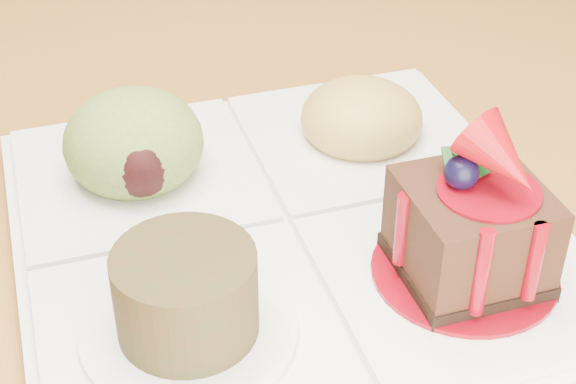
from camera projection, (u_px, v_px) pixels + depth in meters
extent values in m
cube|color=black|center=(574.00, 209.00, 1.09)|extent=(0.42, 0.42, 0.04)
cylinder|color=black|center=(406.00, 265.00, 1.32)|extent=(0.03, 0.03, 0.38)
cube|color=silver|center=(288.00, 236.00, 0.47)|extent=(0.29, 0.29, 0.01)
cube|color=silver|center=(463.00, 278.00, 0.43)|extent=(0.13, 0.13, 0.01)
cube|color=silver|center=(190.00, 339.00, 0.40)|extent=(0.13, 0.13, 0.01)
cube|color=silver|center=(138.00, 176.00, 0.50)|extent=(0.13, 0.13, 0.01)
cube|color=silver|center=(360.00, 137.00, 0.54)|extent=(0.13, 0.13, 0.01)
cylinder|color=maroon|center=(464.00, 271.00, 0.43)|extent=(0.09, 0.09, 0.00)
cube|color=black|center=(465.00, 266.00, 0.43)|extent=(0.07, 0.07, 0.01)
cube|color=#321B0D|center=(471.00, 226.00, 0.41)|extent=(0.06, 0.06, 0.04)
cylinder|color=maroon|center=(477.00, 188.00, 0.40)|extent=(0.05, 0.05, 0.00)
sphere|color=black|center=(462.00, 172.00, 0.40)|extent=(0.02, 0.02, 0.02)
cone|color=maroon|center=(503.00, 159.00, 0.38)|extent=(0.05, 0.05, 0.04)
cube|color=#104215|center=(472.00, 162.00, 0.41)|extent=(0.02, 0.02, 0.01)
cube|color=#104215|center=(455.00, 162.00, 0.41)|extent=(0.01, 0.02, 0.01)
cylinder|color=maroon|center=(481.00, 273.00, 0.38)|extent=(0.01, 0.01, 0.05)
cylinder|color=maroon|center=(535.00, 262.00, 0.39)|extent=(0.01, 0.01, 0.04)
cylinder|color=maroon|center=(402.00, 229.00, 0.41)|extent=(0.01, 0.01, 0.04)
cylinder|color=silver|center=(189.00, 331.00, 0.39)|extent=(0.10, 0.10, 0.00)
cylinder|color=#432113|center=(186.00, 293.00, 0.38)|extent=(0.06, 0.06, 0.04)
cylinder|color=#49260F|center=(184.00, 267.00, 0.37)|extent=(0.05, 0.05, 0.00)
ellipsoid|color=olive|center=(134.00, 143.00, 0.49)|extent=(0.08, 0.08, 0.06)
ellipsoid|color=black|center=(141.00, 167.00, 0.47)|extent=(0.04, 0.03, 0.03)
ellipsoid|color=#A48E3B|center=(362.00, 118.00, 0.53)|extent=(0.07, 0.07, 0.04)
cube|color=#CC590E|center=(379.00, 104.00, 0.53)|extent=(0.02, 0.02, 0.02)
cube|color=#3C7C1B|center=(345.00, 99.00, 0.54)|extent=(0.02, 0.02, 0.02)
cube|color=#CC590E|center=(342.00, 122.00, 0.52)|extent=(0.02, 0.02, 0.02)
cube|color=#3C7C1B|center=(382.00, 122.00, 0.51)|extent=(0.02, 0.02, 0.02)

